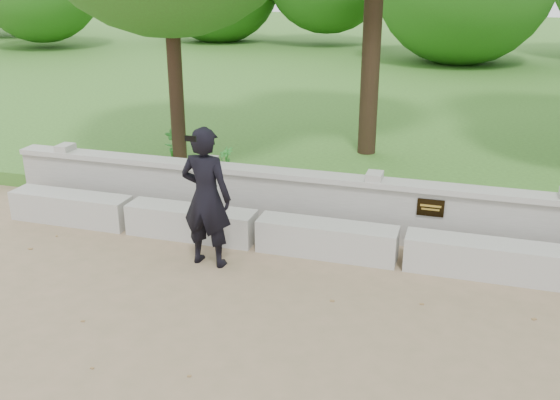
# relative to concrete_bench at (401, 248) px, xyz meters

# --- Properties ---
(ground) EXTENTS (80.00, 80.00, 0.00)m
(ground) POSITION_rel_concrete_bench_xyz_m (-0.00, -1.90, -0.22)
(ground) COLOR #917559
(ground) RESTS_ON ground
(lawn) EXTENTS (40.00, 22.00, 0.25)m
(lawn) POSITION_rel_concrete_bench_xyz_m (-0.00, 12.10, -0.10)
(lawn) COLOR #375F22
(lawn) RESTS_ON ground
(concrete_bench) EXTENTS (11.90, 0.45, 0.45)m
(concrete_bench) POSITION_rel_concrete_bench_xyz_m (0.00, 0.00, 0.00)
(concrete_bench) COLOR #B4B2AA
(concrete_bench) RESTS_ON ground
(parapet_wall) EXTENTS (12.50, 0.35, 0.90)m
(parapet_wall) POSITION_rel_concrete_bench_xyz_m (0.00, 0.70, 0.24)
(parapet_wall) COLOR #A9A7A0
(parapet_wall) RESTS_ON ground
(man_main) EXTENTS (0.70, 0.63, 1.85)m
(man_main) POSITION_rel_concrete_bench_xyz_m (-2.42, -0.72, 0.70)
(man_main) COLOR black
(man_main) RESTS_ON ground
(shrub_a) EXTENTS (0.33, 0.33, 0.53)m
(shrub_a) POSITION_rel_concrete_bench_xyz_m (-4.71, 2.91, 0.29)
(shrub_a) COLOR #2F862D
(shrub_a) RESTS_ON lawn
(shrub_d) EXTENTS (0.41, 0.40, 0.54)m
(shrub_d) POSITION_rel_concrete_bench_xyz_m (-3.24, 2.00, 0.29)
(shrub_d) COLOR #2F862D
(shrub_d) RESTS_ON lawn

